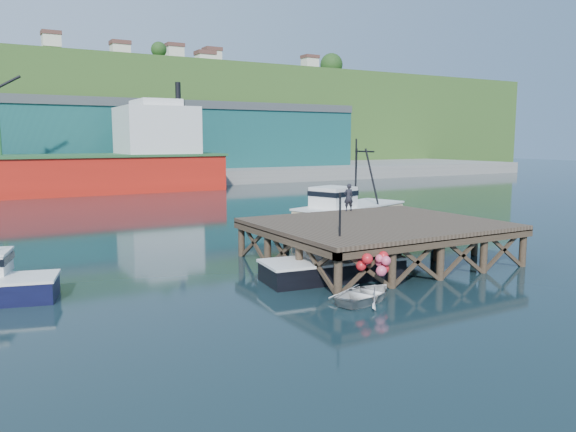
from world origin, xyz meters
TOP-DOWN VIEW (x-y plane):
  - ground at (0.00, 0.00)m, footprint 300.00×300.00m
  - wharf at (5.50, -0.19)m, footprint 12.00×10.00m
  - far_quay at (0.00, 70.00)m, footprint 160.00×40.00m
  - warehouse_mid at (0.00, 65.00)m, footprint 28.00×16.00m
  - warehouse_right at (30.00, 65.00)m, footprint 30.00×16.00m
  - cargo_ship at (-8.46, 48.00)m, footprint 55.50×10.00m
  - hillside at (0.00, 100.00)m, footprint 220.00×50.00m
  - boat_black at (1.33, -1.83)m, footprint 6.87×5.73m
  - trawler at (10.99, 10.23)m, footprint 10.30×6.47m
  - dinghy at (0.40, -5.80)m, footprint 3.67×3.12m
  - dockworker at (6.82, 4.40)m, footprint 0.67×0.52m

SIDE VIEW (x-z plane):
  - ground at x=0.00m, z-range 0.00..0.00m
  - dinghy at x=0.40m, z-range 0.00..0.65m
  - boat_black at x=1.33m, z-range -1.30..2.80m
  - far_quay at x=0.00m, z-range 0.00..2.00m
  - trawler at x=10.99m, z-range -1.91..4.58m
  - wharf at x=5.50m, z-range 0.63..3.25m
  - dockworker at x=6.82m, z-range 2.12..3.78m
  - cargo_ship at x=-8.46m, z-range -3.56..10.19m
  - warehouse_mid at x=0.00m, z-range 2.00..11.00m
  - warehouse_right at x=30.00m, z-range 2.00..11.00m
  - hillside at x=0.00m, z-range 0.00..22.00m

